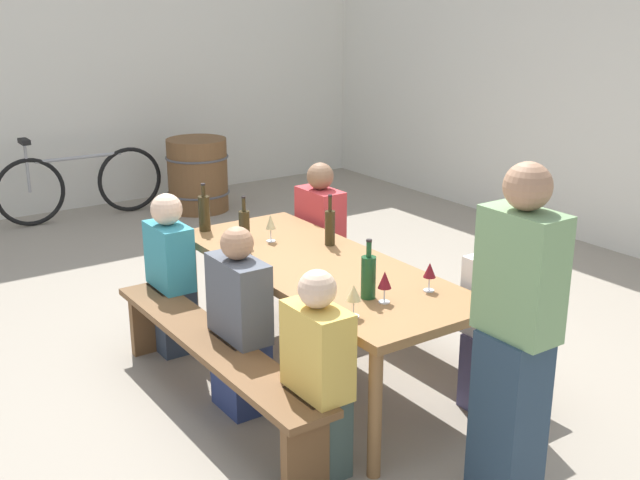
% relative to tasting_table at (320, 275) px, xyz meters
% --- Properties ---
extents(ground_plane, '(24.00, 24.00, 0.00)m').
position_rel_tasting_table_xyz_m(ground_plane, '(0.00, 0.00, -0.68)').
color(ground_plane, gray).
extents(side_wall, '(0.20, 7.90, 3.20)m').
position_rel_tasting_table_xyz_m(side_wall, '(-4.89, 0.00, 0.92)').
color(side_wall, silver).
rests_on(side_wall, ground).
extents(tasting_table, '(2.19, 0.86, 0.75)m').
position_rel_tasting_table_xyz_m(tasting_table, '(0.00, 0.00, 0.00)').
color(tasting_table, olive).
rests_on(tasting_table, ground).
extents(bench_near, '(2.09, 0.30, 0.45)m').
position_rel_tasting_table_xyz_m(bench_near, '(0.00, -0.73, -0.32)').
color(bench_near, brown).
rests_on(bench_near, ground).
extents(bench_far, '(2.09, 0.30, 0.45)m').
position_rel_tasting_table_xyz_m(bench_far, '(0.00, 0.73, -0.32)').
color(bench_far, brown).
rests_on(bench_far, ground).
extents(wine_bottle_0, '(0.07, 0.07, 0.33)m').
position_rel_tasting_table_xyz_m(wine_bottle_0, '(-0.27, 0.26, 0.19)').
color(wine_bottle_0, '#332814').
rests_on(wine_bottle_0, tasting_table).
extents(wine_bottle_1, '(0.08, 0.08, 0.33)m').
position_rel_tasting_table_xyz_m(wine_bottle_1, '(0.59, -0.09, 0.20)').
color(wine_bottle_1, '#194723').
rests_on(wine_bottle_1, tasting_table).
extents(wine_bottle_2, '(0.07, 0.07, 0.32)m').
position_rel_tasting_table_xyz_m(wine_bottle_2, '(-0.58, -0.19, 0.19)').
color(wine_bottle_2, '#332814').
rests_on(wine_bottle_2, tasting_table).
extents(wine_bottle_3, '(0.08, 0.08, 0.33)m').
position_rel_tasting_table_xyz_m(wine_bottle_3, '(-1.00, -0.26, 0.20)').
color(wine_bottle_3, '#332814').
rests_on(wine_bottle_3, tasting_table).
extents(wine_glass_0, '(0.07, 0.07, 0.16)m').
position_rel_tasting_table_xyz_m(wine_glass_0, '(0.70, 0.24, 0.19)').
color(wine_glass_0, silver).
rests_on(wine_glass_0, tasting_table).
extents(wine_glass_1, '(0.07, 0.07, 0.17)m').
position_rel_tasting_table_xyz_m(wine_glass_1, '(0.69, -0.06, 0.19)').
color(wine_glass_1, silver).
rests_on(wine_glass_1, tasting_table).
extents(wine_glass_2, '(0.06, 0.06, 0.18)m').
position_rel_tasting_table_xyz_m(wine_glass_2, '(-0.54, -0.02, 0.20)').
color(wine_glass_2, silver).
rests_on(wine_glass_2, tasting_table).
extents(wine_glass_3, '(0.08, 0.08, 0.17)m').
position_rel_tasting_table_xyz_m(wine_glass_3, '(0.75, -0.31, 0.20)').
color(wine_glass_3, silver).
rests_on(wine_glass_3, tasting_table).
extents(seated_guest_near_0, '(0.37, 0.24, 1.08)m').
position_rel_tasting_table_xyz_m(seated_guest_near_0, '(-0.89, -0.58, -0.16)').
color(seated_guest_near_0, '#2E3849').
rests_on(seated_guest_near_0, ground).
extents(seated_guest_near_1, '(0.42, 0.24, 1.09)m').
position_rel_tasting_table_xyz_m(seated_guest_near_1, '(0.05, -0.58, -0.17)').
color(seated_guest_near_1, navy).
rests_on(seated_guest_near_1, ground).
extents(seated_guest_near_2, '(0.37, 0.24, 1.08)m').
position_rel_tasting_table_xyz_m(seated_guest_near_2, '(0.82, -0.58, -0.17)').
color(seated_guest_near_2, '#3D4F48').
rests_on(seated_guest_near_2, ground).
extents(seated_guest_far_0, '(0.38, 0.24, 1.15)m').
position_rel_tasting_table_xyz_m(seated_guest_far_0, '(-0.84, 0.58, -0.14)').
color(seated_guest_far_0, '#533338').
rests_on(seated_guest_far_0, ground).
extents(seated_guest_far_1, '(0.34, 0.24, 1.09)m').
position_rel_tasting_table_xyz_m(seated_guest_far_1, '(0.86, 0.58, -0.16)').
color(seated_guest_far_1, '#4A4671').
rests_on(seated_guest_far_1, ground).
extents(standing_host, '(0.37, 0.24, 1.64)m').
position_rel_tasting_table_xyz_m(standing_host, '(1.51, 0.01, 0.12)').
color(standing_host, '#273B4F').
rests_on(standing_host, ground).
extents(wine_barrel, '(0.68, 0.68, 0.79)m').
position_rel_tasting_table_xyz_m(wine_barrel, '(-3.97, 1.11, -0.28)').
color(wine_barrel, brown).
rests_on(wine_barrel, ground).
extents(parked_bicycle_0, '(0.20, 1.75, 0.90)m').
position_rel_tasting_table_xyz_m(parked_bicycle_0, '(-4.36, -0.06, -0.31)').
color(parked_bicycle_0, black).
rests_on(parked_bicycle_0, ground).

